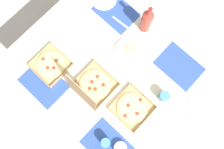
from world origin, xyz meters
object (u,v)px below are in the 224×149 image
at_px(plate_far_right, 128,50).
at_px(condiment_bowl, 120,148).
at_px(pizza_box_center, 51,65).
at_px(cup_dark, 106,142).
at_px(soda_bottle, 147,21).
at_px(cup_spare, 164,96).
at_px(pizza_box_corner_left, 132,108).
at_px(pizza_box_edge_far, 92,87).

height_order(plate_far_right, condiment_bowl, condiment_bowl).
relative_size(pizza_box_center, cup_dark, 2.87).
bearing_deg(soda_bottle, plate_far_right, 99.47).
bearing_deg(plate_far_right, cup_spare, 167.61).
distance_m(pizza_box_corner_left, pizza_box_edge_far, 0.36).
xyz_separation_m(pizza_box_edge_far, plate_far_right, (0.00, -0.43, -0.04)).
height_order(pizza_box_edge_far, pizza_box_center, pizza_box_edge_far).
distance_m(cup_dark, condiment_bowl, 0.12).
bearing_deg(soda_bottle, pizza_box_corner_left, 123.38).
height_order(soda_bottle, condiment_bowl, soda_bottle).
bearing_deg(cup_spare, condiment_bowl, 91.61).
height_order(plate_far_right, soda_bottle, soda_bottle).
xyz_separation_m(pizza_box_edge_far, soda_bottle, (0.04, -0.68, 0.08)).
relative_size(pizza_box_center, cup_spare, 2.77).
relative_size(pizza_box_corner_left, cup_dark, 2.93).
bearing_deg(pizza_box_center, plate_far_right, -125.85).
bearing_deg(cup_dark, pizza_box_corner_left, -85.73).
bearing_deg(plate_far_right, condiment_bowl, 127.61).
relative_size(soda_bottle, cup_spare, 3.29).
xyz_separation_m(pizza_box_corner_left, pizza_box_center, (0.72, 0.19, 0.00)).
xyz_separation_m(pizza_box_center, soda_bottle, (-0.34, -0.77, 0.12)).
bearing_deg(soda_bottle, condiment_bowl, 120.84).
bearing_deg(cup_spare, soda_bottle, -34.83).
bearing_deg(condiment_bowl, pizza_box_edge_far, -21.63).
xyz_separation_m(plate_far_right, condiment_bowl, (-0.48, 0.62, 0.01)).
xyz_separation_m(pizza_box_center, cup_spare, (-0.84, -0.42, 0.04)).
height_order(pizza_box_center, cup_spare, cup_spare).
relative_size(pizza_box_corner_left, soda_bottle, 0.86).
xyz_separation_m(pizza_box_center, plate_far_right, (-0.38, -0.53, -0.00)).
distance_m(pizza_box_corner_left, soda_bottle, 0.71).
bearing_deg(cup_dark, pizza_box_edge_far, -32.56).
height_order(plate_far_right, cup_spare, cup_spare).
height_order(plate_far_right, cup_dark, cup_dark).
height_order(pizza_box_center, condiment_bowl, condiment_bowl).
bearing_deg(condiment_bowl, pizza_box_corner_left, -64.75).
bearing_deg(pizza_box_corner_left, pizza_box_center, 15.04).
relative_size(pizza_box_edge_far, pizza_box_center, 1.20).
distance_m(cup_spare, cup_dark, 0.57).
bearing_deg(soda_bottle, pizza_box_edge_far, 93.57).
bearing_deg(condiment_bowl, cup_dark, 22.23).
distance_m(pizza_box_center, plate_far_right, 0.65).
bearing_deg(cup_spare, plate_far_right, -12.39).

